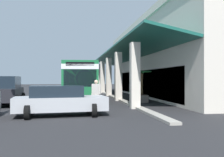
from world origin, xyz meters
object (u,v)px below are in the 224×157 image
at_px(transit_bus, 81,78).
at_px(pedestrian, 96,93).
at_px(parked_suv_charcoal, 5,90).
at_px(parked_sedan_silver, 60,100).
at_px(potted_palm, 142,93).

xyz_separation_m(transit_bus, pedestrian, (8.41, 0.60, -0.87)).
distance_m(parked_suv_charcoal, parked_sedan_silver, 7.10).
height_order(parked_suv_charcoal, potted_palm, potted_palm).
distance_m(transit_bus, parked_suv_charcoal, 7.18).
bearing_deg(parked_suv_charcoal, potted_palm, 92.80).
bearing_deg(potted_palm, parked_suv_charcoal, -87.20).
height_order(parked_suv_charcoal, parked_sedan_silver, parked_suv_charcoal).
xyz_separation_m(transit_bus, potted_palm, (4.23, 4.46, -1.17)).
height_order(transit_bus, potted_palm, transit_bus).
relative_size(parked_suv_charcoal, parked_sedan_silver, 1.08).
relative_size(transit_bus, parked_sedan_silver, 2.48).
bearing_deg(potted_palm, parked_sedan_silver, -42.62).
relative_size(transit_bus, potted_palm, 4.56).
bearing_deg(potted_palm, transit_bus, -133.44).
bearing_deg(pedestrian, parked_sedan_silver, -42.39).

